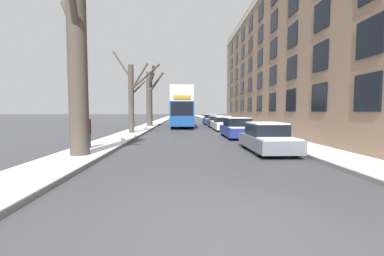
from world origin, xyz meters
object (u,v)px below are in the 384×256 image
(bare_tree_left_1, at_px, (132,95))
(parked_car_0, at_px, (267,138))
(bare_tree_left_2, at_px, (150,96))
(double_decker_bus, at_px, (182,105))
(parked_car_3, at_px, (216,122))
(oncoming_van, at_px, (182,115))
(parked_car_1, at_px, (237,128))
(parked_car_4, at_px, (210,120))
(bare_tree_left_0, at_px, (77,55))
(pedestrian_left_sidewalk, at_px, (87,131))
(parked_car_2, at_px, (223,124))

(bare_tree_left_1, relative_size, parked_car_0, 1.63)
(bare_tree_left_2, bearing_deg, double_decker_bus, 9.14)
(bare_tree_left_2, height_order, parked_car_0, bare_tree_left_2)
(parked_car_3, relative_size, oncoming_van, 0.78)
(oncoming_van, bearing_deg, parked_car_1, -81.68)
(parked_car_4, bearing_deg, bare_tree_left_2, -141.80)
(bare_tree_left_0, xyz_separation_m, double_decker_bus, (3.95, 20.54, -1.47))
(bare_tree_left_1, relative_size, parked_car_3, 1.63)
(bare_tree_left_2, distance_m, parked_car_1, 14.53)
(pedestrian_left_sidewalk, bearing_deg, parked_car_0, 9.93)
(bare_tree_left_0, relative_size, parked_car_2, 2.07)
(bare_tree_left_1, height_order, double_decker_bus, bare_tree_left_1)
(bare_tree_left_1, relative_size, pedestrian_left_sidewalk, 3.90)
(bare_tree_left_2, height_order, parked_car_1, bare_tree_left_2)
(oncoming_van, bearing_deg, parked_car_4, -67.33)
(double_decker_bus, distance_m, oncoming_van, 15.22)
(parked_car_2, xyz_separation_m, oncoming_van, (-4.06, 21.27, 0.58))
(oncoming_van, bearing_deg, bare_tree_left_0, -96.17)
(double_decker_bus, bearing_deg, bare_tree_left_0, -100.89)
(double_decker_bus, relative_size, parked_car_2, 2.54)
(parked_car_3, bearing_deg, bare_tree_left_0, -111.99)
(pedestrian_left_sidewalk, bearing_deg, bare_tree_left_2, 100.50)
(parked_car_0, bearing_deg, pedestrian_left_sidewalk, 177.54)
(bare_tree_left_0, height_order, oncoming_van, bare_tree_left_0)
(bare_tree_left_0, xyz_separation_m, parked_car_2, (7.91, 14.43, -3.39))
(bare_tree_left_0, distance_m, parked_car_3, 21.40)
(double_decker_bus, bearing_deg, bare_tree_left_2, -170.86)
(double_decker_bus, xyz_separation_m, pedestrian_left_sidewalk, (-4.33, -18.70, -1.61))
(bare_tree_left_0, height_order, parked_car_1, bare_tree_left_0)
(parked_car_2, distance_m, parked_car_4, 11.56)
(bare_tree_left_0, xyz_separation_m, parked_car_4, (7.91, 25.99, -3.35))
(oncoming_van, distance_m, pedestrian_left_sidewalk, 34.12)
(bare_tree_left_1, bearing_deg, pedestrian_left_sidewalk, -92.49)
(parked_car_2, relative_size, parked_car_4, 0.96)
(parked_car_1, bearing_deg, oncoming_van, 98.32)
(bare_tree_left_2, relative_size, pedestrian_left_sidewalk, 4.15)
(parked_car_2, bearing_deg, parked_car_0, -90.00)
(parked_car_0, height_order, parked_car_4, parked_car_4)
(bare_tree_left_0, distance_m, parked_car_2, 16.80)
(parked_car_0, distance_m, parked_car_4, 24.51)
(parked_car_4, height_order, oncoming_van, oncoming_van)
(bare_tree_left_1, distance_m, double_decker_bus, 10.76)
(double_decker_bus, bearing_deg, parked_car_1, -72.52)
(parked_car_2, bearing_deg, bare_tree_left_2, 144.43)
(bare_tree_left_1, bearing_deg, parked_car_0, -48.89)
(parked_car_1, height_order, parked_car_3, parked_car_1)
(bare_tree_left_2, distance_m, parked_car_2, 9.90)
(bare_tree_left_1, height_order, parked_car_1, bare_tree_left_1)
(bare_tree_left_1, height_order, parked_car_0, bare_tree_left_1)
(parked_car_3, height_order, oncoming_van, oncoming_van)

